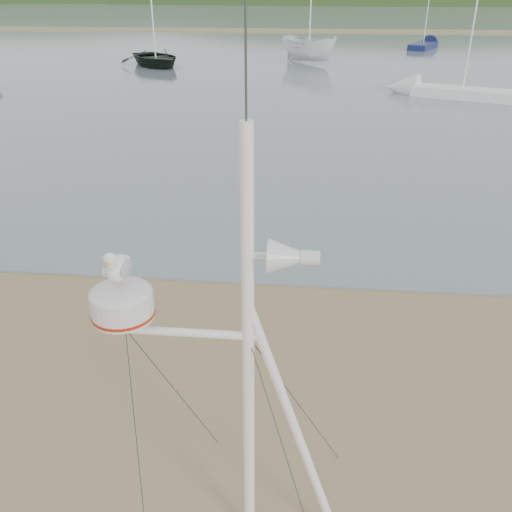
# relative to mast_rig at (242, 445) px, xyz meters

# --- Properties ---
(ground) EXTENTS (560.00, 560.00, 0.00)m
(ground) POSITION_rel_mast_rig_xyz_m (-2.13, 1.43, -1.30)
(ground) COLOR olive
(ground) RESTS_ON ground
(water) EXTENTS (560.00, 256.00, 0.04)m
(water) POSITION_rel_mast_rig_xyz_m (-2.13, 133.43, -1.28)
(water) COLOR slate
(water) RESTS_ON ground
(sandbar) EXTENTS (560.00, 7.00, 0.07)m
(sandbar) POSITION_rel_mast_rig_xyz_m (-2.13, 71.43, -1.22)
(sandbar) COLOR olive
(sandbar) RESTS_ON water
(hill_ridge) EXTENTS (620.00, 180.00, 80.00)m
(hill_ridge) POSITION_rel_mast_rig_xyz_m (16.39, 236.43, -21.00)
(hill_ridge) COLOR #1E3515
(hill_ridge) RESTS_ON ground
(mast_rig) EXTENTS (2.38, 2.54, 5.38)m
(mast_rig) POSITION_rel_mast_rig_xyz_m (0.00, 0.00, 0.00)
(mast_rig) COLOR white
(mast_rig) RESTS_ON ground
(boat_dark) EXTENTS (3.87, 3.31, 5.57)m
(boat_dark) POSITION_rel_mast_rig_xyz_m (-10.73, 36.54, 1.53)
(boat_dark) COLOR black
(boat_dark) RESTS_ON water
(boat_white) EXTENTS (2.84, 2.84, 5.26)m
(boat_white) POSITION_rel_mast_rig_xyz_m (0.25, 39.38, 1.37)
(boat_white) COLOR white
(boat_white) RESTS_ON water
(sailboat_white_near) EXTENTS (6.67, 4.01, 6.54)m
(sailboat_white_near) POSITION_rel_mast_rig_xyz_m (6.81, 26.66, -1.00)
(sailboat_white_near) COLOR white
(sailboat_white_near) RESTS_ON ground
(sailboat_blue_far) EXTENTS (4.12, 6.57, 6.47)m
(sailboat_blue_far) POSITION_rel_mast_rig_xyz_m (11.36, 52.38, -1.00)
(sailboat_blue_far) COLOR #141C48
(sailboat_blue_far) RESTS_ON ground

